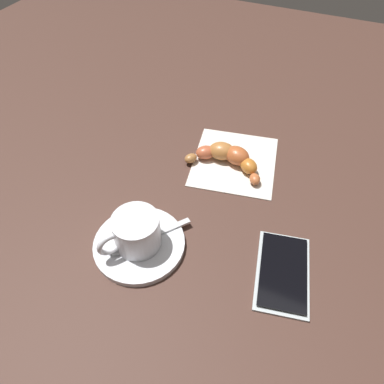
# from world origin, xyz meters

# --- Properties ---
(ground_plane) EXTENTS (1.80, 1.80, 0.00)m
(ground_plane) POSITION_xyz_m (0.00, 0.00, 0.00)
(ground_plane) COLOR #452C24
(saucer) EXTENTS (0.14, 0.14, 0.01)m
(saucer) POSITION_xyz_m (-0.11, 0.04, 0.01)
(saucer) COLOR white
(saucer) RESTS_ON ground
(espresso_cup) EXTENTS (0.09, 0.07, 0.06)m
(espresso_cup) POSITION_xyz_m (-0.11, 0.04, 0.04)
(espresso_cup) COLOR white
(espresso_cup) RESTS_ON saucer
(teaspoon) EXTENTS (0.11, 0.09, 0.01)m
(teaspoon) POSITION_xyz_m (-0.11, 0.04, 0.01)
(teaspoon) COLOR silver
(teaspoon) RESTS_ON saucer
(sugar_packet) EXTENTS (0.06, 0.06, 0.01)m
(sugar_packet) POSITION_xyz_m (-0.08, 0.06, 0.01)
(sugar_packet) COLOR tan
(sugar_packet) RESTS_ON saucer
(napkin) EXTENTS (0.19, 0.18, 0.00)m
(napkin) POSITION_xyz_m (0.13, -0.04, 0.00)
(napkin) COLOR silver
(napkin) RESTS_ON ground
(croissant) EXTENTS (0.08, 0.15, 0.03)m
(croissant) POSITION_xyz_m (0.12, -0.02, 0.02)
(croissant) COLOR #BC6336
(croissant) RESTS_ON napkin
(cell_phone) EXTENTS (0.14, 0.10, 0.01)m
(cell_phone) POSITION_xyz_m (-0.06, -0.18, 0.00)
(cell_phone) COLOR #B3BDC0
(cell_phone) RESTS_ON ground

